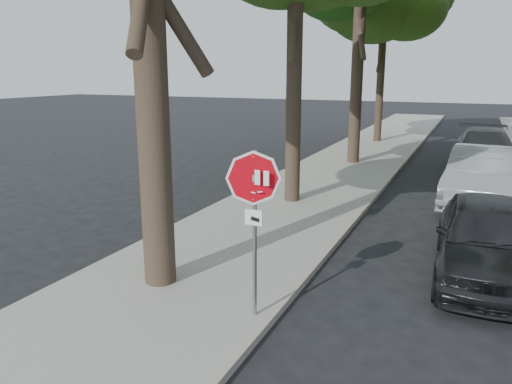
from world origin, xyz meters
TOP-DOWN VIEW (x-y plane):
  - ground at (0.00, 0.00)m, footprint 120.00×120.00m
  - sidewalk_left at (-2.50, 12.00)m, footprint 4.00×55.00m
  - curb_left at (-0.45, 12.00)m, footprint 0.12×55.00m
  - stop_sign at (-0.70, -0.03)m, footprint 0.76×0.34m
  - tree_far at (-2.72, 21.11)m, footprint 5.29×4.91m
  - car_a at (2.60, 3.38)m, footprint 2.00×4.60m
  - car_b at (2.50, 9.17)m, footprint 2.16×5.19m
  - car_c at (2.60, 14.82)m, footprint 2.56×5.73m

SIDE VIEW (x-z plane):
  - ground at x=0.00m, z-range 0.00..0.00m
  - sidewalk_left at x=-2.50m, z-range 0.00..0.12m
  - curb_left at x=-0.45m, z-range 0.00..0.13m
  - car_a at x=2.60m, z-range 0.00..1.54m
  - car_c at x=2.60m, z-range 0.00..1.63m
  - car_b at x=2.50m, z-range 0.00..1.67m
  - stop_sign at x=-0.70m, z-range 0.64..3.25m
  - tree_far at x=-2.72m, z-range 2.55..11.88m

